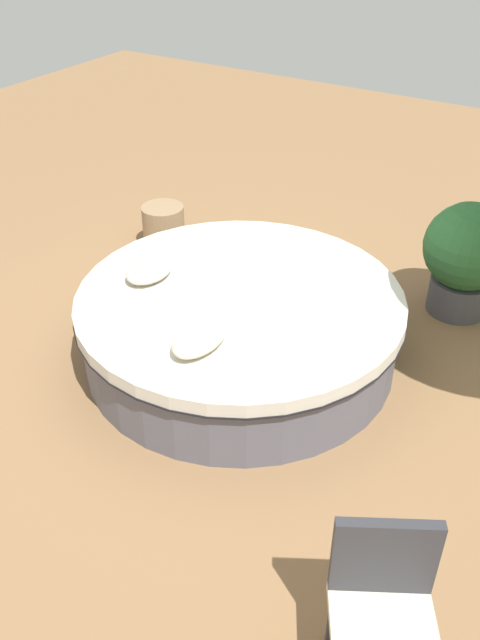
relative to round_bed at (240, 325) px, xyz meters
The scene contains 7 objects.
ground_plane 0.32m from the round_bed, ahead, with size 16.00×16.00×0.00m, color olive.
round_bed is the anchor object (origin of this frame).
throw_pillow_0 0.89m from the round_bed, 77.26° to the right, with size 0.46×0.33×0.15m, color beige.
throw_pillow_1 0.85m from the round_bed, ahead, with size 0.55×0.32×0.18m, color beige.
patio_chair 2.77m from the round_bed, 46.66° to the left, with size 0.69×0.70×0.98m.
planter 2.18m from the round_bed, 141.37° to the left, with size 0.80×0.80×1.08m.
side_table 2.14m from the round_bed, 125.39° to the right, with size 0.45×0.45×0.47m, color #997A56.
Camera 1 is at (3.91, 2.43, 3.56)m, focal length 37.89 mm.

